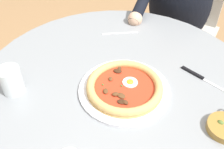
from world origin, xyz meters
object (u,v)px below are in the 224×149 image
at_px(fork_utensil, 120,33).
at_px(steak_knife, 201,77).
at_px(water_glass, 12,82).
at_px(dining_table, 118,101).
at_px(diner_person, 173,34).
at_px(pizza_on_plate, 124,87).
at_px(cafe_chair_diner, 182,19).

bearing_deg(fork_utensil, steak_knife, 175.61).
bearing_deg(fork_utensil, water_glass, 84.72).
relative_size(dining_table, diner_person, 0.91).
xyz_separation_m(fork_utensil, diner_person, (-0.05, -0.44, -0.21)).
bearing_deg(pizza_on_plate, diner_person, -74.51).
relative_size(diner_person, cafe_chair_diner, 1.31).
distance_m(dining_table, pizza_on_plate, 0.14).
xyz_separation_m(water_glass, cafe_chair_diner, (-0.06, -1.11, -0.22)).
bearing_deg(diner_person, pizza_on_plate, 105.49).
bearing_deg(diner_person, fork_utensil, 84.12).
bearing_deg(dining_table, steak_knife, -136.93).
bearing_deg(steak_knife, pizza_on_plate, 54.22).
relative_size(dining_table, cafe_chair_diner, 1.19).
distance_m(water_glass, steak_knife, 0.67).
bearing_deg(steak_knife, cafe_chair_diner, -57.45).
xyz_separation_m(dining_table, pizza_on_plate, (-0.05, 0.03, 0.13)).
relative_size(dining_table, fork_utensil, 8.28).
distance_m(pizza_on_plate, cafe_chair_diner, 0.91).
height_order(pizza_on_plate, diner_person, diner_person).
xyz_separation_m(dining_table, cafe_chair_diner, (0.17, -0.83, -0.07)).
relative_size(steak_knife, diner_person, 0.20).
xyz_separation_m(water_glass, diner_person, (-0.09, -0.96, -0.25)).
distance_m(dining_table, fork_utensil, 0.33).
height_order(water_glass, diner_person, diner_person).
bearing_deg(cafe_chair_diner, diner_person, 101.18).
height_order(diner_person, cafe_chair_diner, diner_person).
relative_size(pizza_on_plate, diner_person, 0.28).
bearing_deg(cafe_chair_diner, water_glass, 86.66).
relative_size(water_glass, steak_knife, 0.42).
relative_size(dining_table, water_glass, 10.62).
distance_m(dining_table, water_glass, 0.40).
xyz_separation_m(steak_knife, fork_utensil, (0.41, -0.03, -0.00)).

